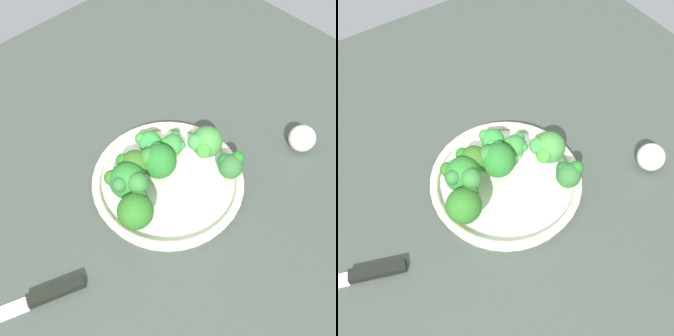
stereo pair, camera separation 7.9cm
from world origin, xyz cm
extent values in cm
cube|color=#3D463D|center=(0.00, 0.00, -1.25)|extent=(130.00, 130.00, 2.50)
cylinder|color=silver|center=(-1.93, -3.61, 0.66)|extent=(28.21, 28.21, 1.33)
torus|color=#F1E7C2|center=(-1.93, -3.61, 2.14)|extent=(29.39, 29.39, 1.62)
cylinder|color=#8CCC59|center=(9.10, -0.47, 4.27)|extent=(2.26, 2.26, 2.64)
sphere|color=#2A6B21|center=(9.10, -0.47, 7.64)|extent=(6.31, 6.31, 6.31)
sphere|color=#296820|center=(6.89, -1.42, 8.02)|extent=(2.98, 2.98, 2.98)
sphere|color=#2D6F20|center=(7.43, -1.28, 8.10)|extent=(3.31, 3.31, 3.31)
cylinder|color=#87BD5F|center=(-3.26, -10.11, 3.99)|extent=(2.52, 2.52, 2.08)
sphere|color=green|center=(-3.26, -10.11, 6.51)|extent=(4.55, 4.55, 4.55)
sphere|color=#3A833A|center=(-2.41, -11.66, 7.08)|extent=(2.39, 2.39, 2.39)
sphere|color=green|center=(-2.29, -8.77, 7.40)|extent=(2.19, 2.19, 2.19)
cylinder|color=#8FBD68|center=(-10.27, 4.40, 3.98)|extent=(1.90, 1.90, 2.05)
sphere|color=#2E662F|center=(-10.27, 4.40, 6.52)|extent=(4.66, 4.66, 4.66)
sphere|color=#237222|center=(-11.93, 4.45, 7.58)|extent=(2.60, 2.60, 2.60)
sphere|color=#256731|center=(-9.94, 2.95, 7.43)|extent=(1.92, 1.92, 1.92)
sphere|color=#226A32|center=(-10.22, 2.91, 6.91)|extent=(2.76, 2.76, 2.76)
cylinder|color=#92C361|center=(5.98, -5.70, 4.19)|extent=(2.27, 2.27, 2.48)
sphere|color=#287929|center=(5.98, -5.70, 7.59)|extent=(6.66, 6.66, 6.66)
sphere|color=#316721|center=(7.76, -7.89, 8.00)|extent=(2.83, 2.83, 2.83)
sphere|color=#317332|center=(5.68, -3.12, 9.34)|extent=(3.70, 3.70, 3.70)
sphere|color=#2E6F32|center=(8.16, -4.99, 9.41)|extent=(2.70, 2.70, 2.70)
cylinder|color=#7CB954|center=(2.47, -7.80, 4.11)|extent=(2.26, 2.26, 2.33)
sphere|color=#32671E|center=(2.47, -7.80, 7.05)|extent=(5.44, 5.44, 5.44)
sphere|color=#246E1F|center=(3.71, -9.64, 7.61)|extent=(2.70, 2.70, 2.70)
sphere|color=#237530|center=(0.74, -7.14, 7.71)|extent=(2.97, 2.97, 2.97)
cylinder|color=#8DC864|center=(-6.39, -6.96, 3.78)|extent=(2.72, 2.72, 1.66)
sphere|color=#347F36|center=(-6.39, -6.96, 6.01)|extent=(4.29, 4.29, 4.29)
sphere|color=#308C28|center=(-5.38, -7.79, 6.75)|extent=(2.13, 2.13, 2.13)
sphere|color=#388637|center=(-7.36, -5.60, 6.28)|extent=(1.72, 1.72, 1.72)
sphere|color=#298236|center=(-7.94, -7.85, 6.61)|extent=(1.97, 1.97, 1.97)
cylinder|color=#94C75C|center=(-11.02, -2.39, 4.01)|extent=(1.91, 1.91, 2.11)
sphere|color=#3E8639|center=(-11.02, -2.39, 7.05)|extent=(6.11, 6.11, 6.11)
sphere|color=green|center=(-8.76, -1.15, 7.61)|extent=(3.02, 3.02, 3.02)
sphere|color=#3D913F|center=(-8.73, -3.25, 8.15)|extent=(3.15, 3.15, 3.15)
cylinder|color=#84CD62|center=(-1.24, -5.27, 3.95)|extent=(2.25, 2.25, 2.00)
sphere|color=#257027|center=(-1.24, -5.27, 7.10)|extent=(6.59, 6.59, 6.59)
sphere|color=#29772F|center=(-2.32, -6.91, 8.20)|extent=(2.71, 2.71, 2.71)
sphere|color=#307530|center=(0.41, -6.53, 8.02)|extent=(3.87, 3.87, 3.87)
cube|color=black|center=(26.31, -0.95, 0.75)|extent=(9.76, 5.41, 1.50)
sphere|color=white|center=(-28.64, 8.28, 2.77)|extent=(5.53, 5.53, 5.53)
camera|label=1|loc=(29.93, 29.81, 70.17)|focal=45.59mm
camera|label=2|loc=(23.77, 34.76, 70.17)|focal=45.59mm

